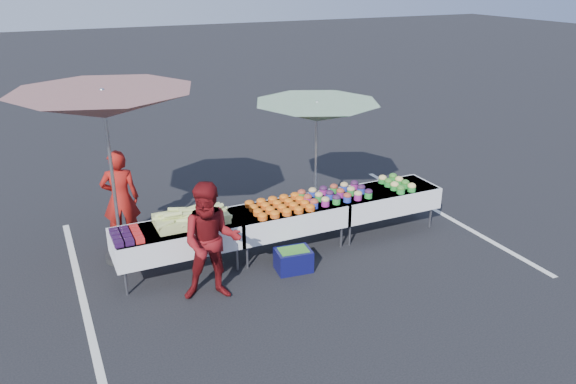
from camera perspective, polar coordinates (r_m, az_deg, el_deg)
name	(u,v)px	position (r m, az deg, el deg)	size (l,w,h in m)	color
ground	(288,249)	(9.17, 0.00, -5.82)	(80.00, 80.00, 0.00)	black
stripe_left	(82,294)	(8.50, -20.24, -9.66)	(0.10, 5.00, 0.00)	silver
stripe_right	(444,215)	(10.79, 15.60, -2.28)	(0.10, 5.00, 0.00)	silver
table_left	(177,238)	(8.39, -11.25, -4.57)	(1.86, 0.81, 0.75)	white
table_center	(288,216)	(8.92, 0.00, -2.49)	(1.86, 0.81, 0.75)	white
table_right	(383,198)	(9.76, 9.62, -0.63)	(1.86, 0.81, 0.75)	white
berry_punnets	(126,236)	(8.13, -16.09, -4.28)	(0.40, 0.54, 0.08)	black
corn_pile	(192,217)	(8.37, -9.75, -2.56)	(1.16, 0.57, 0.26)	#97AB57
plastic_bags	(202,230)	(8.11, -8.76, -3.84)	(0.30, 0.25, 0.05)	white
carrot_bowls	(280,206)	(8.77, -0.86, -1.39)	(0.95, 0.69, 0.11)	#D15617
potato_cups	(335,194)	(9.19, 4.81, -0.15)	(1.14, 0.58, 0.16)	#2638B5
bean_baskets	(397,183)	(9.81, 11.00, 0.89)	(0.36, 0.68, 0.15)	green
vendor	(120,198)	(9.41, -16.66, -0.63)	(0.59, 0.39, 1.62)	maroon
customer	(211,242)	(7.60, -7.80, -5.06)	(0.82, 0.64, 1.68)	maroon
umbrella_left	(104,106)	(8.42, -18.21, 8.33)	(2.87, 2.87, 2.70)	black
umbrella_right	(317,113)	(9.53, 2.94, 8.04)	(2.17, 2.17, 2.20)	black
storage_bin	(293,259)	(8.49, 0.55, -6.87)	(0.56, 0.44, 0.34)	#0D0E41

